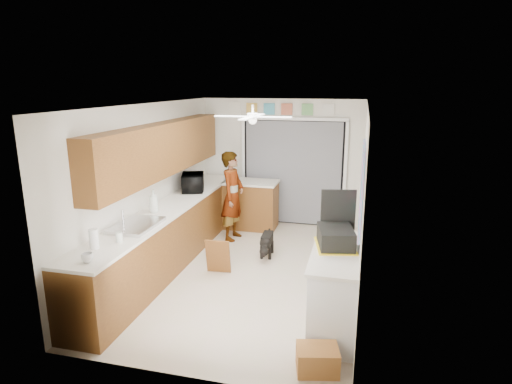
# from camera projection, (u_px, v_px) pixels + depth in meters

# --- Properties ---
(floor) EXTENTS (5.00, 5.00, 0.00)m
(floor) POSITION_uv_depth(u_px,v_px,m) (250.00, 271.00, 6.54)
(floor) COLOR beige
(floor) RESTS_ON ground
(ceiling) EXTENTS (5.00, 5.00, 0.00)m
(ceiling) POSITION_uv_depth(u_px,v_px,m) (249.00, 105.00, 5.92)
(ceiling) COLOR white
(ceiling) RESTS_ON ground
(wall_back) EXTENTS (3.20, 0.00, 3.20)m
(wall_back) POSITION_uv_depth(u_px,v_px,m) (281.00, 162.00, 8.58)
(wall_back) COLOR silver
(wall_back) RESTS_ON ground
(wall_front) EXTENTS (3.20, 0.00, 3.20)m
(wall_front) POSITION_uv_depth(u_px,v_px,m) (179.00, 258.00, 3.88)
(wall_front) COLOR silver
(wall_front) RESTS_ON ground
(wall_left) EXTENTS (0.00, 5.00, 5.00)m
(wall_left) POSITION_uv_depth(u_px,v_px,m) (149.00, 186.00, 6.60)
(wall_left) COLOR silver
(wall_left) RESTS_ON ground
(wall_right) EXTENTS (0.00, 5.00, 5.00)m
(wall_right) POSITION_uv_depth(u_px,v_px,m) (362.00, 199.00, 5.86)
(wall_right) COLOR silver
(wall_right) RESTS_ON ground
(left_base_cabinets) EXTENTS (0.60, 4.80, 0.90)m
(left_base_cabinets) POSITION_uv_depth(u_px,v_px,m) (170.00, 236.00, 6.73)
(left_base_cabinets) COLOR brown
(left_base_cabinets) RESTS_ON floor
(left_countertop) EXTENTS (0.62, 4.80, 0.04)m
(left_countertop) POSITION_uv_depth(u_px,v_px,m) (169.00, 208.00, 6.61)
(left_countertop) COLOR white
(left_countertop) RESTS_ON left_base_cabinets
(upper_cabinets) EXTENTS (0.32, 4.00, 0.80)m
(upper_cabinets) POSITION_uv_depth(u_px,v_px,m) (163.00, 149.00, 6.62)
(upper_cabinets) COLOR brown
(upper_cabinets) RESTS_ON wall_left
(sink_basin) EXTENTS (0.50, 0.76, 0.06)m
(sink_basin) POSITION_uv_depth(u_px,v_px,m) (136.00, 226.00, 5.66)
(sink_basin) COLOR silver
(sink_basin) RESTS_ON left_countertop
(faucet) EXTENTS (0.03, 0.03, 0.22)m
(faucet) POSITION_uv_depth(u_px,v_px,m) (123.00, 218.00, 5.68)
(faucet) COLOR silver
(faucet) RESTS_ON left_countertop
(peninsula_base) EXTENTS (1.00, 0.60, 0.90)m
(peninsula_base) POSITION_uv_depth(u_px,v_px,m) (251.00, 205.00, 8.43)
(peninsula_base) COLOR brown
(peninsula_base) RESTS_ON floor
(peninsula_top) EXTENTS (1.04, 0.64, 0.04)m
(peninsula_top) POSITION_uv_depth(u_px,v_px,m) (251.00, 182.00, 8.31)
(peninsula_top) COLOR white
(peninsula_top) RESTS_ON peninsula_base
(back_opening_recess) EXTENTS (2.00, 0.06, 2.10)m
(back_opening_recess) POSITION_uv_depth(u_px,v_px,m) (293.00, 173.00, 8.54)
(back_opening_recess) COLOR black
(back_opening_recess) RESTS_ON wall_back
(curtain_panel) EXTENTS (1.90, 0.03, 2.05)m
(curtain_panel) POSITION_uv_depth(u_px,v_px,m) (293.00, 173.00, 8.51)
(curtain_panel) COLOR gray
(curtain_panel) RESTS_ON wall_back
(door_trim_left) EXTENTS (0.06, 0.04, 2.10)m
(door_trim_left) POSITION_uv_depth(u_px,v_px,m) (244.00, 171.00, 8.75)
(door_trim_left) COLOR white
(door_trim_left) RESTS_ON wall_back
(door_trim_right) EXTENTS (0.06, 0.04, 2.10)m
(door_trim_right) POSITION_uv_depth(u_px,v_px,m) (345.00, 176.00, 8.28)
(door_trim_right) COLOR white
(door_trim_right) RESTS_ON wall_back
(door_trim_head) EXTENTS (2.10, 0.04, 0.06)m
(door_trim_head) POSITION_uv_depth(u_px,v_px,m) (294.00, 119.00, 8.25)
(door_trim_head) COLOR white
(door_trim_head) RESTS_ON wall_back
(header_frame_0) EXTENTS (0.22, 0.02, 0.22)m
(header_frame_0) POSITION_uv_depth(u_px,v_px,m) (252.00, 109.00, 8.43)
(header_frame_0) COLOR gold
(header_frame_0) RESTS_ON wall_back
(header_frame_1) EXTENTS (0.22, 0.02, 0.22)m
(header_frame_1) POSITION_uv_depth(u_px,v_px,m) (269.00, 109.00, 8.35)
(header_frame_1) COLOR #48A5C2
(header_frame_1) RESTS_ON wall_back
(header_frame_2) EXTENTS (0.22, 0.02, 0.22)m
(header_frame_2) POSITION_uv_depth(u_px,v_px,m) (287.00, 109.00, 8.27)
(header_frame_2) COLOR #C36449
(header_frame_2) RESTS_ON wall_back
(header_frame_3) EXTENTS (0.22, 0.02, 0.22)m
(header_frame_3) POSITION_uv_depth(u_px,v_px,m) (307.00, 110.00, 8.18)
(header_frame_3) COLOR #62A45D
(header_frame_3) RESTS_ON wall_back
(header_frame_4) EXTENTS (0.22, 0.02, 0.22)m
(header_frame_4) POSITION_uv_depth(u_px,v_px,m) (328.00, 110.00, 8.08)
(header_frame_4) COLOR silver
(header_frame_4) RESTS_ON wall_back
(route66_sign) EXTENTS (0.22, 0.02, 0.26)m
(route66_sign) POSITION_uv_depth(u_px,v_px,m) (235.00, 108.00, 8.52)
(route66_sign) COLOR silver
(route66_sign) RESTS_ON wall_back
(right_counter_base) EXTENTS (0.50, 1.40, 0.90)m
(right_counter_base) POSITION_uv_depth(u_px,v_px,m) (335.00, 290.00, 4.98)
(right_counter_base) COLOR white
(right_counter_base) RESTS_ON floor
(right_counter_top) EXTENTS (0.54, 1.44, 0.04)m
(right_counter_top) POSITION_uv_depth(u_px,v_px,m) (336.00, 252.00, 4.87)
(right_counter_top) COLOR white
(right_counter_top) RESTS_ON right_counter_base
(abstract_painting) EXTENTS (0.03, 1.15, 0.95)m
(abstract_painting) POSITION_uv_depth(u_px,v_px,m) (362.00, 187.00, 4.82)
(abstract_painting) COLOR #EA56AE
(abstract_painting) RESTS_ON wall_right
(ceiling_fan) EXTENTS (1.14, 1.14, 0.24)m
(ceiling_fan) POSITION_uv_depth(u_px,v_px,m) (253.00, 117.00, 6.15)
(ceiling_fan) COLOR white
(ceiling_fan) RESTS_ON ceiling
(microwave) EXTENTS (0.54, 0.64, 0.30)m
(microwave) POSITION_uv_depth(u_px,v_px,m) (193.00, 182.00, 7.53)
(microwave) COLOR black
(microwave) RESTS_ON left_countertop
(soap_bottle) EXTENTS (0.16, 0.16, 0.34)m
(soap_bottle) POSITION_uv_depth(u_px,v_px,m) (154.00, 201.00, 6.27)
(soap_bottle) COLOR silver
(soap_bottle) RESTS_ON left_countertop
(cup) EXTENTS (0.15, 0.15, 0.10)m
(cup) POSITION_uv_depth(u_px,v_px,m) (87.00, 258.00, 4.54)
(cup) COLOR white
(cup) RESTS_ON left_countertop
(jar_b) EXTENTS (0.10, 0.10, 0.12)m
(jar_b) POSITION_uv_depth(u_px,v_px,m) (119.00, 237.00, 5.12)
(jar_b) COLOR silver
(jar_b) RESTS_ON left_countertop
(paper_towel_roll) EXTENTS (0.14, 0.14, 0.23)m
(paper_towel_roll) POSITION_uv_depth(u_px,v_px,m) (94.00, 239.00, 4.90)
(paper_towel_roll) COLOR white
(paper_towel_roll) RESTS_ON left_countertop
(suitcase) EXTENTS (0.49, 0.59, 0.22)m
(suitcase) POSITION_uv_depth(u_px,v_px,m) (336.00, 237.00, 4.96)
(suitcase) COLOR black
(suitcase) RESTS_ON right_counter_top
(suitcase_rim) EXTENTS (0.55, 0.66, 0.02)m
(suitcase_rim) POSITION_uv_depth(u_px,v_px,m) (335.00, 246.00, 4.99)
(suitcase_rim) COLOR yellow
(suitcase_rim) RESTS_ON suitcase
(suitcase_lid) EXTENTS (0.42, 0.12, 0.50)m
(suitcase_lid) POSITION_uv_depth(u_px,v_px,m) (338.00, 210.00, 5.18)
(suitcase_lid) COLOR black
(suitcase_lid) RESTS_ON suitcase
(cardboard_box) EXTENTS (0.47, 0.39, 0.26)m
(cardboard_box) POSITION_uv_depth(u_px,v_px,m) (317.00, 359.00, 4.24)
(cardboard_box) COLOR #C47D3D
(cardboard_box) RESTS_ON floor
(navy_crate) EXTENTS (0.39, 0.37, 0.19)m
(navy_crate) POSITION_uv_depth(u_px,v_px,m) (318.00, 358.00, 4.31)
(navy_crate) COLOR black
(navy_crate) RESTS_ON floor
(cabinet_door_panel) EXTENTS (0.38, 0.17, 0.54)m
(cabinet_door_panel) POSITION_uv_depth(u_px,v_px,m) (218.00, 256.00, 6.39)
(cabinet_door_panel) COLOR brown
(cabinet_door_panel) RESTS_ON floor
(man) EXTENTS (0.44, 0.62, 1.62)m
(man) POSITION_uv_depth(u_px,v_px,m) (233.00, 196.00, 7.72)
(man) COLOR white
(man) RESTS_ON floor
(dog) EXTENTS (0.27, 0.56, 0.43)m
(dog) POSITION_uv_depth(u_px,v_px,m) (267.00, 244.00, 7.07)
(dog) COLOR black
(dog) RESTS_ON floor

